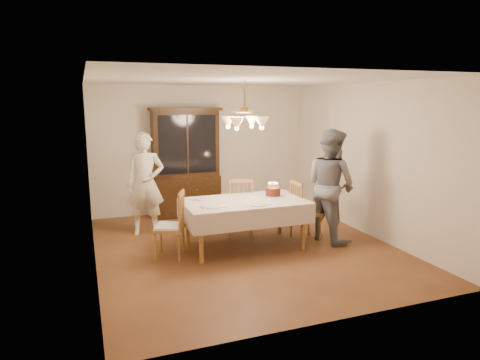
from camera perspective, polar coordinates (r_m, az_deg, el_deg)
name	(u,v)px	position (r m, az deg, el deg)	size (l,w,h in m)	color
ground	(244,247)	(6.90, 0.58, -8.89)	(5.00, 5.00, 0.00)	brown
room_shell	(245,148)	(6.54, 0.61, 4.27)	(5.00, 5.00, 5.00)	white
dining_table	(244,205)	(6.70, 0.59, -3.38)	(1.90, 1.10, 0.76)	brown
china_hutch	(186,164)	(8.64, -7.20, 2.14)	(1.38, 0.54, 2.16)	black
chair_far_side	(240,209)	(7.45, 0.00, -3.85)	(0.53, 0.52, 1.00)	brown
chair_left_end	(170,228)	(6.40, -9.35, -6.33)	(0.55, 0.57, 1.00)	brown
chair_right_end	(305,214)	(7.22, 8.68, -4.45)	(0.42, 0.44, 1.00)	brown
elderly_woman	(145,184)	(7.53, -12.52, -0.50)	(0.65, 0.42, 1.77)	white
adult_in_grey	(330,185)	(7.17, 11.96, -0.70)	(0.90, 0.70, 1.85)	slate
birthday_cake	(273,192)	(6.97, 4.42, -1.62)	(0.30, 0.30, 0.23)	white
place_setting_near_left	(214,207)	(6.27, -3.52, -3.61)	(0.37, 0.23, 0.02)	white
place_setting_near_right	(258,204)	(6.41, 2.48, -3.27)	(0.41, 0.27, 0.02)	white
place_setting_far_left	(204,199)	(6.79, -4.85, -2.51)	(0.39, 0.24, 0.02)	white
chandelier	(245,122)	(6.51, 0.61, 7.73)	(0.62, 0.62, 0.73)	#BF8C3F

